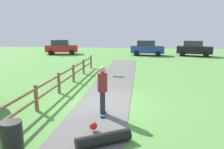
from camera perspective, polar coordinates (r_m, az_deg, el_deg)
The scene contains 10 objects.
ground_plane at distance 10.11m, azimuth -2.14°, elevation -7.46°, with size 60.00×60.00×0.00m, color #568E42.
asphalt_path at distance 10.10m, azimuth -2.14°, elevation -7.41°, with size 2.40×28.00×0.02m, color #605E5B.
wooden_fence at distance 10.63m, azimuth -16.15°, elevation -3.20°, with size 0.12×18.12×1.10m.
trash_bin at distance 6.73m, azimuth -24.55°, elevation -14.67°, with size 0.56×0.56×0.90m, color black.
skater_riding at distance 8.45m, azimuth -2.49°, elevation -3.50°, with size 0.44×0.82×1.93m.
skater_fallen at distance 6.68m, azimuth -2.39°, elevation -16.15°, with size 1.61×1.52×0.36m.
skateboard_loose at distance 15.39m, azimuth 1.61°, elevation -0.40°, with size 0.81×0.27×0.08m.
parked_car_blue at distance 28.71m, azimuth 9.19°, elevation 6.87°, with size 4.34×2.31×1.92m.
parked_car_red at distance 30.54m, azimuth -13.04°, elevation 7.01°, with size 4.47×2.68×1.92m.
parked_car_black at distance 29.49m, azimuth 20.60°, elevation 6.40°, with size 4.47×2.69×1.92m.
Camera 1 is at (1.57, -9.41, 3.32)m, focal length 35.06 mm.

